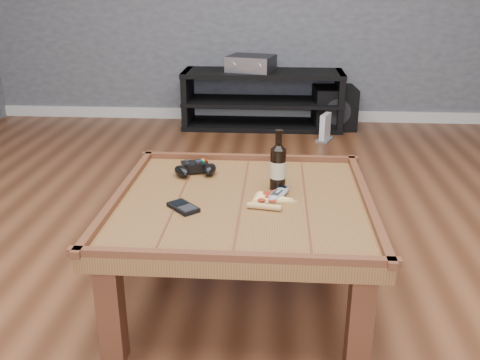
# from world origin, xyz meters

# --- Properties ---
(ground) EXTENTS (6.00, 6.00, 0.00)m
(ground) POSITION_xyz_m (0.00, 0.00, 0.00)
(ground) COLOR #472514
(ground) RESTS_ON ground
(baseboard) EXTENTS (5.00, 0.02, 0.10)m
(baseboard) POSITION_xyz_m (0.00, 2.99, 0.05)
(baseboard) COLOR silver
(baseboard) RESTS_ON ground
(coffee_table) EXTENTS (1.03, 1.03, 0.48)m
(coffee_table) POSITION_xyz_m (0.00, 0.00, 0.39)
(coffee_table) COLOR brown
(coffee_table) RESTS_ON ground
(media_console) EXTENTS (1.40, 0.45, 0.50)m
(media_console) POSITION_xyz_m (0.00, 2.75, 0.25)
(media_console) COLOR black
(media_console) RESTS_ON ground
(beer_bottle) EXTENTS (0.07, 0.07, 0.25)m
(beer_bottle) POSITION_xyz_m (0.14, 0.12, 0.55)
(beer_bottle) COLOR black
(beer_bottle) RESTS_ON coffee_table
(game_controller) EXTENTS (0.20, 0.16, 0.06)m
(game_controller) POSITION_xyz_m (-0.22, 0.27, 0.48)
(game_controller) COLOR black
(game_controller) RESTS_ON coffee_table
(pizza_slice) EXTENTS (0.18, 0.25, 0.02)m
(pizza_slice) POSITION_xyz_m (0.10, -0.02, 0.46)
(pizza_slice) COLOR tan
(pizza_slice) RESTS_ON coffee_table
(smartphone) EXTENTS (0.14, 0.14, 0.02)m
(smartphone) POSITION_xyz_m (-0.21, -0.11, 0.46)
(smartphone) COLOR black
(smartphone) RESTS_ON coffee_table
(remote_control) EXTENTS (0.12, 0.19, 0.03)m
(remote_control) POSITION_xyz_m (0.14, 0.03, 0.46)
(remote_control) COLOR gray
(remote_control) RESTS_ON coffee_table
(av_receiver) EXTENTS (0.45, 0.40, 0.13)m
(av_receiver) POSITION_xyz_m (-0.11, 2.75, 0.57)
(av_receiver) COLOR black
(av_receiver) RESTS_ON media_console
(subwoofer) EXTENTS (0.39, 0.39, 0.36)m
(subwoofer) POSITION_xyz_m (0.64, 2.78, 0.18)
(subwoofer) COLOR black
(subwoofer) RESTS_ON ground
(game_console) EXTENTS (0.16, 0.20, 0.22)m
(game_console) POSITION_xyz_m (0.53, 2.36, 0.10)
(game_console) COLOR slate
(game_console) RESTS_ON ground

